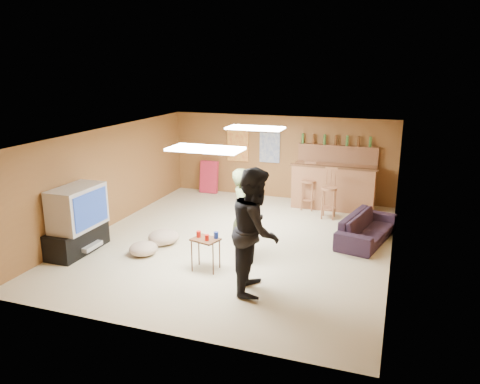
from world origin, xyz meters
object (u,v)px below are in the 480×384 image
(bar_counter, at_px, (333,187))
(person_olive, at_px, (243,216))
(person_black, at_px, (256,230))
(tray_table, at_px, (206,254))
(tv_body, at_px, (77,207))
(sofa, at_px, (367,228))

(bar_counter, distance_m, person_olive, 3.95)
(bar_counter, bearing_deg, person_black, -96.27)
(person_black, xyz_separation_m, tray_table, (-1.04, 0.41, -0.71))
(tv_body, xyz_separation_m, person_black, (3.62, -0.35, 0.10))
(bar_counter, relative_size, tray_table, 3.45)
(person_black, relative_size, tray_table, 3.46)
(tray_table, bearing_deg, sofa, 42.86)
(sofa, height_order, tray_table, tray_table)
(tv_body, distance_m, person_black, 3.64)
(person_olive, height_order, tray_table, person_olive)
(person_black, bearing_deg, bar_counter, -17.21)
(tv_body, relative_size, person_black, 0.55)
(bar_counter, height_order, tray_table, bar_counter)
(person_olive, xyz_separation_m, sofa, (2.06, 1.77, -0.60))
(tv_body, xyz_separation_m, tray_table, (2.59, 0.06, -0.61))
(tv_body, relative_size, bar_counter, 0.55)
(tv_body, height_order, person_olive, person_olive)
(person_olive, distance_m, sofa, 2.78)
(bar_counter, xyz_separation_m, tray_table, (-1.56, -4.39, -0.26))
(bar_counter, xyz_separation_m, person_black, (-0.53, -4.80, 0.45))
(tv_body, distance_m, sofa, 5.72)
(sofa, bearing_deg, person_olive, 143.91)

